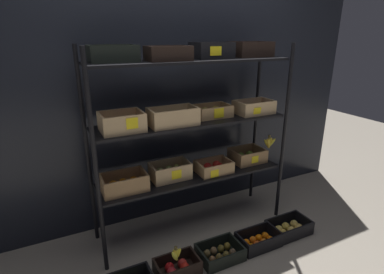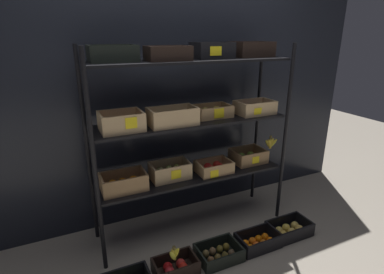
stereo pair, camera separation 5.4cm
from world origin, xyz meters
TOP-DOWN VIEW (x-y plane):
  - ground_plane at (0.00, 0.00)m, footprint 10.00×10.00m
  - storefront_wall at (0.00, 0.41)m, footprint 4.05×0.12m
  - display_rack at (-0.01, -0.00)m, footprint 1.79×0.45m
  - crate_ground_apple_red at (-0.36, -0.49)m, footprint 0.32×0.21m
  - crate_ground_kiwi at (0.01, -0.49)m, footprint 0.34×0.25m
  - crate_ground_tangerine at (0.38, -0.50)m, footprint 0.36×0.22m
  - crate_ground_apple_gold at (0.73, -0.48)m, footprint 0.37×0.23m
  - banana_bunch_loose at (-0.37, -0.48)m, footprint 0.10×0.05m

SIDE VIEW (x-z plane):
  - ground_plane at x=0.00m, z-range 0.00..0.00m
  - crate_ground_kiwi at x=0.01m, z-range -0.01..0.10m
  - crate_ground_tangerine at x=0.38m, z-range -0.02..0.11m
  - crate_ground_apple_red at x=-0.36m, z-range -0.01..0.11m
  - crate_ground_apple_gold at x=0.73m, z-range -0.01..0.11m
  - banana_bunch_loose at x=-0.37m, z-range 0.11..0.23m
  - display_rack at x=-0.01m, z-range 0.21..1.84m
  - storefront_wall at x=0.00m, z-range 0.00..2.63m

